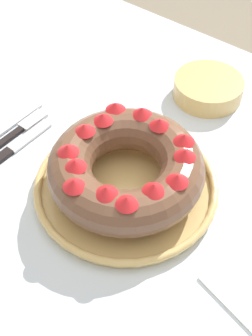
{
  "coord_description": "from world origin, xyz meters",
  "views": [
    {
      "loc": [
        0.27,
        -0.33,
        1.34
      ],
      "look_at": [
        -0.01,
        0.03,
        0.83
      ],
      "focal_mm": 50.0,
      "sensor_mm": 36.0,
      "label": 1
    }
  ],
  "objects_px": {
    "bundt_cake": "(126,167)",
    "side_bowl": "(208,88)",
    "cake_knife": "(9,151)",
    "serving_dish": "(126,187)",
    "fork": "(11,136)"
  },
  "relations": [
    {
      "from": "bundt_cake",
      "to": "side_bowl",
      "type": "height_order",
      "value": "bundt_cake"
    },
    {
      "from": "bundt_cake",
      "to": "side_bowl",
      "type": "bearing_deg",
      "value": 94.98
    },
    {
      "from": "bundt_cake",
      "to": "cake_knife",
      "type": "distance_m",
      "value": 0.22
    },
    {
      "from": "serving_dish",
      "to": "side_bowl",
      "type": "distance_m",
      "value": 0.28
    },
    {
      "from": "cake_knife",
      "to": "serving_dish",
      "type": "bearing_deg",
      "value": 19.03
    },
    {
      "from": "fork",
      "to": "bundt_cake",
      "type": "bearing_deg",
      "value": 4.05
    },
    {
      "from": "serving_dish",
      "to": "bundt_cake",
      "type": "xyz_separation_m",
      "value": [
        -0.0,
        -0.0,
        0.05
      ]
    },
    {
      "from": "serving_dish",
      "to": "fork",
      "type": "distance_m",
      "value": 0.23
    },
    {
      "from": "serving_dish",
      "to": "side_bowl",
      "type": "height_order",
      "value": "side_bowl"
    },
    {
      "from": "fork",
      "to": "side_bowl",
      "type": "xyz_separation_m",
      "value": [
        0.21,
        0.31,
        0.02
      ]
    },
    {
      "from": "fork",
      "to": "side_bowl",
      "type": "relative_size",
      "value": 1.45
    },
    {
      "from": "side_bowl",
      "to": "fork",
      "type": "bearing_deg",
      "value": -123.71
    },
    {
      "from": "bundt_cake",
      "to": "cake_knife",
      "type": "bearing_deg",
      "value": -164.23
    },
    {
      "from": "bundt_cake",
      "to": "fork",
      "type": "relative_size",
      "value": 1.25
    },
    {
      "from": "serving_dish",
      "to": "bundt_cake",
      "type": "bearing_deg",
      "value": -116.45
    }
  ]
}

